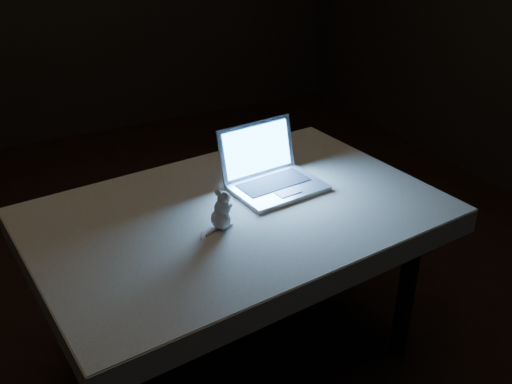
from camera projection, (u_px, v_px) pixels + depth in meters
floor at (189, 340)px, 2.39m from camera, size 5.00×5.00×0.00m
table at (239, 291)px, 2.13m from camera, size 1.37×0.96×0.69m
tablecloth at (231, 218)px, 1.99m from camera, size 1.50×1.12×0.09m
laptop at (278, 163)px, 2.04m from camera, size 0.35×0.31×0.22m
plush_mouse at (220, 210)px, 1.83m from camera, size 0.10×0.10×0.13m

